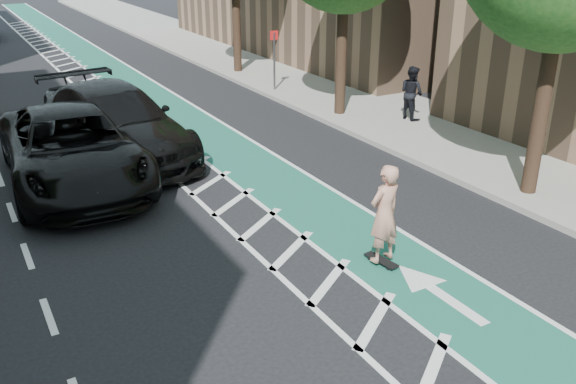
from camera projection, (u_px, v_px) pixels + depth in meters
ground at (224, 269)px, 11.67m from camera, size 120.00×120.00×0.00m
bike_lane at (185, 120)px, 21.05m from camera, size 2.00×90.00×0.01m
buffer_strip at (143, 127)px, 20.37m from camera, size 1.40×90.00×0.01m
sidewalk_right at (341, 96)px, 23.98m from camera, size 5.00×90.00×0.15m
curb_right at (287, 104)px, 22.86m from camera, size 0.12×90.00×0.16m
sign_post at (274, 60)px, 24.22m from camera, size 0.35×0.08×2.47m
skateboard at (381, 260)px, 11.82m from camera, size 0.32×0.78×0.10m
skateboarder at (384, 214)px, 11.43m from camera, size 0.77×0.56×1.95m
suv_near at (73, 148)px, 15.38m from camera, size 3.42×6.93×1.89m
suv_far at (114, 123)px, 17.30m from camera, size 3.55×7.13×1.99m
pedestrian at (412, 93)px, 20.40m from camera, size 0.73×0.91×1.79m
barrel_a at (59, 199)px, 13.61m from camera, size 0.71×0.71×0.97m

